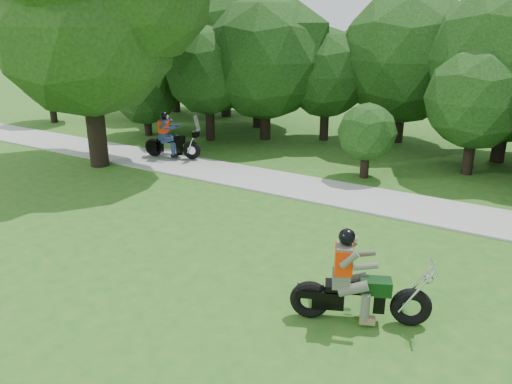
% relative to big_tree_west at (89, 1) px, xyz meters
% --- Properties ---
extents(ground, '(100.00, 100.00, 0.00)m').
position_rel_big_tree_west_xyz_m(ground, '(10.54, -6.85, -5.76)').
color(ground, '#27621C').
rests_on(ground, ground).
extents(walkway, '(60.00, 2.20, 0.06)m').
position_rel_big_tree_west_xyz_m(walkway, '(10.54, 1.15, -5.73)').
color(walkway, '#A5A59F').
rests_on(walkway, ground).
extents(tree_line, '(40.26, 11.23, 7.82)m').
position_rel_big_tree_west_xyz_m(tree_line, '(12.42, 7.98, -2.11)').
color(tree_line, black).
rests_on(tree_line, ground).
extents(big_tree_west, '(8.64, 6.56, 9.96)m').
position_rel_big_tree_west_xyz_m(big_tree_west, '(0.00, 0.00, 0.00)').
color(big_tree_west, black).
rests_on(big_tree_west, ground).
extents(chopper_motorcycle, '(2.50, 1.37, 1.85)m').
position_rel_big_tree_west_xyz_m(chopper_motorcycle, '(11.65, -5.13, -5.08)').
color(chopper_motorcycle, black).
rests_on(chopper_motorcycle, ground).
extents(touring_motorcycle, '(2.31, 1.10, 1.78)m').
position_rel_big_tree_west_xyz_m(touring_motorcycle, '(1.71, 1.66, -5.05)').
color(touring_motorcycle, black).
rests_on(touring_motorcycle, walkway).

